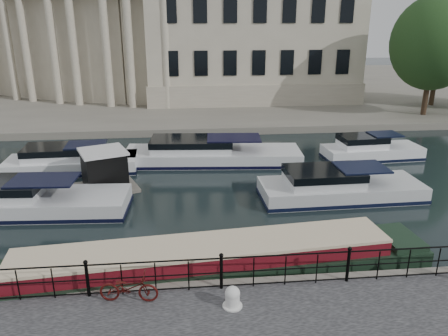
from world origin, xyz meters
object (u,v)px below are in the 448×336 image
(harbour_hut, at_px, (105,172))
(bicycle, at_px, (129,288))
(narrowboat, at_px, (205,266))
(mooring_bollard, at_px, (232,297))

(harbour_hut, bearing_deg, bicycle, -98.61)
(bicycle, distance_m, narrowboat, 3.14)
(bicycle, height_order, mooring_bollard, bicycle)
(mooring_bollard, relative_size, narrowboat, 0.04)
(mooring_bollard, bearing_deg, bicycle, 169.49)
(bicycle, height_order, harbour_hut, harbour_hut)
(mooring_bollard, relative_size, harbour_hut, 0.18)
(narrowboat, relative_size, harbour_hut, 4.38)
(mooring_bollard, distance_m, harbour_hut, 12.25)
(mooring_bollard, xyz_separation_m, narrowboat, (-0.65, 2.55, -0.49))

